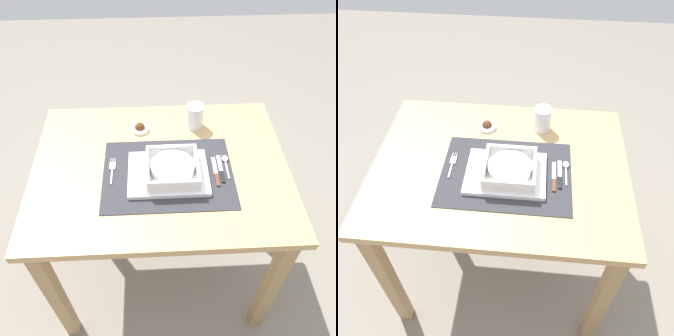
# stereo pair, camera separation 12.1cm
# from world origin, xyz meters

# --- Properties ---
(ground_plane) EXTENTS (6.00, 6.00, 0.00)m
(ground_plane) POSITION_xyz_m (0.00, 0.00, 0.00)
(ground_plane) COLOR gray
(dining_table) EXTENTS (0.93, 0.71, 0.75)m
(dining_table) POSITION_xyz_m (0.00, 0.00, 0.64)
(dining_table) COLOR tan
(dining_table) RESTS_ON ground
(placemat) EXTENTS (0.46, 0.35, 0.00)m
(placemat) POSITION_xyz_m (0.03, -0.04, 0.75)
(placemat) COLOR #2D2D33
(placemat) RESTS_ON dining_table
(serving_plate) EXTENTS (0.28, 0.21, 0.02)m
(serving_plate) POSITION_xyz_m (0.03, -0.05, 0.76)
(serving_plate) COLOR white
(serving_plate) RESTS_ON placemat
(porridge_bowl) EXTENTS (0.18, 0.18, 0.05)m
(porridge_bowl) POSITION_xyz_m (0.04, -0.06, 0.79)
(porridge_bowl) COLOR white
(porridge_bowl) RESTS_ON serving_plate
(fork) EXTENTS (0.02, 0.13, 0.00)m
(fork) POSITION_xyz_m (-0.17, -0.01, 0.76)
(fork) COLOR silver
(fork) RESTS_ON placemat
(spoon) EXTENTS (0.02, 0.11, 0.01)m
(spoon) POSITION_xyz_m (0.24, 0.00, 0.76)
(spoon) COLOR silver
(spoon) RESTS_ON placemat
(butter_knife) EXTENTS (0.01, 0.13, 0.01)m
(butter_knife) POSITION_xyz_m (0.22, -0.04, 0.76)
(butter_knife) COLOR black
(butter_knife) RESTS_ON placemat
(bread_knife) EXTENTS (0.01, 0.14, 0.01)m
(bread_knife) POSITION_xyz_m (0.20, -0.05, 0.76)
(bread_knife) COLOR #59331E
(bread_knife) RESTS_ON placemat
(drinking_glass) EXTENTS (0.07, 0.07, 0.10)m
(drinking_glass) POSITION_xyz_m (0.15, 0.22, 0.80)
(drinking_glass) COLOR white
(drinking_glass) RESTS_ON dining_table
(condiment_saucer) EXTENTS (0.07, 0.07, 0.04)m
(condiment_saucer) POSITION_xyz_m (-0.07, 0.20, 0.76)
(condiment_saucer) COLOR white
(condiment_saucer) RESTS_ON dining_table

